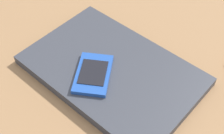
% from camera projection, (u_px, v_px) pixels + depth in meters
% --- Properties ---
extents(desk_surface, '(1.20, 0.80, 0.03)m').
position_uv_depth(desk_surface, '(85.00, 45.00, 0.68)').
color(desk_surface, olive).
rests_on(desk_surface, ground).
extents(laptop_closed, '(0.37, 0.28, 0.02)m').
position_uv_depth(laptop_closed, '(112.00, 71.00, 0.60)').
color(laptop_closed, '#33353D').
rests_on(laptop_closed, desk_surface).
extents(cell_phone_on_laptop, '(0.09, 0.11, 0.01)m').
position_uv_depth(cell_phone_on_laptop, '(93.00, 74.00, 0.58)').
color(cell_phone_on_laptop, '#1E479E').
rests_on(cell_phone_on_laptop, laptop_closed).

